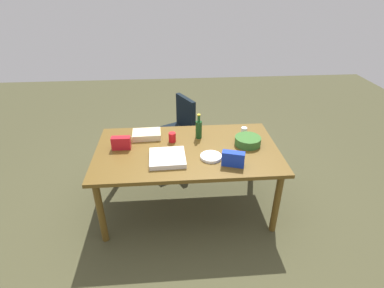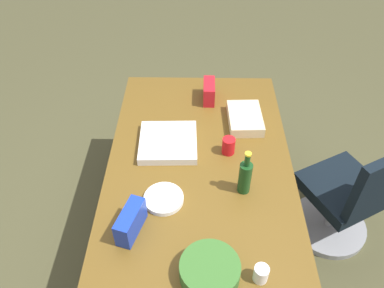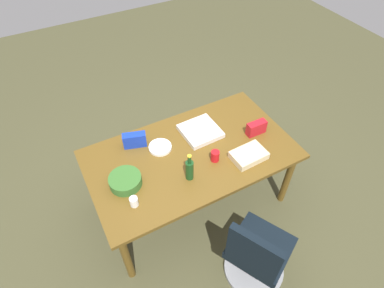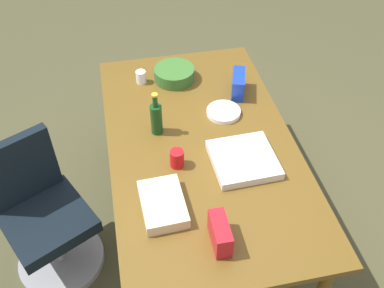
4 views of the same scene
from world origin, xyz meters
name	(u,v)px [view 1 (image 1 of 4)]	position (x,y,z in m)	size (l,w,h in m)	color
ground_plane	(188,205)	(0.00, 0.00, 0.00)	(10.00, 10.00, 0.00)	#46442A
conference_table	(187,155)	(0.00, 0.00, 0.71)	(1.96, 1.12, 0.78)	brown
office_chair	(176,138)	(0.10, -1.00, 0.38)	(0.65, 0.65, 0.96)	gray
paper_plate_stack	(211,157)	(-0.23, 0.20, 0.80)	(0.22, 0.22, 0.03)	white
sheet_cake	(147,134)	(0.45, -0.30, 0.82)	(0.32, 0.22, 0.07)	beige
salad_bowl	(248,141)	(-0.67, -0.05, 0.83)	(0.28, 0.28, 0.09)	#346728
pizza_box	(167,158)	(0.21, 0.20, 0.81)	(0.36, 0.36, 0.05)	silver
chip_bag_blue	(233,159)	(-0.43, 0.35, 0.86)	(0.22, 0.08, 0.15)	#1635B1
chip_bag_red	(121,143)	(0.70, -0.06, 0.85)	(0.20, 0.08, 0.14)	red
red_solo_cup	(172,137)	(0.15, -0.18, 0.84)	(0.08, 0.08, 0.11)	red
paper_cup	(244,131)	(-0.68, -0.28, 0.83)	(0.07, 0.07, 0.09)	white
wine_bottle	(199,129)	(-0.15, -0.25, 0.90)	(0.08, 0.08, 0.29)	#154018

